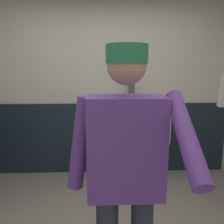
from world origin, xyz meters
name	(u,v)px	position (x,y,z in m)	size (l,w,h in m)	color
wall_back	(104,90)	(0.00, 1.77, 1.29)	(4.34, 0.12, 2.57)	beige
wainscot_band_back	(105,138)	(0.00, 1.69, 0.54)	(3.74, 0.03, 1.09)	#19232D
urinal_left	(104,126)	(0.00, 1.55, 0.78)	(0.40, 0.34, 1.24)	white
urinal_middle	(156,126)	(0.75, 1.55, 0.78)	(0.40, 0.34, 1.24)	white
privacy_divider_panel	(131,115)	(0.37, 1.48, 0.95)	(0.04, 0.40, 0.90)	#4C4C51
person	(125,168)	(0.12, -0.37, 1.03)	(0.66, 0.60, 1.74)	#2D3342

